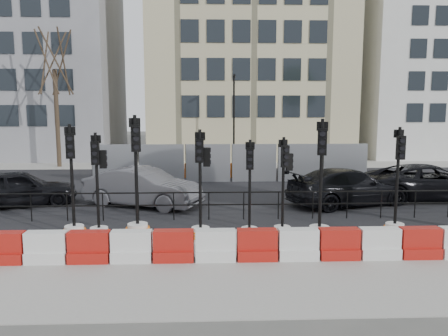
{
  "coord_description": "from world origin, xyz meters",
  "views": [
    {
      "loc": [
        -1.25,
        -13.44,
        3.83
      ],
      "look_at": [
        -0.61,
        3.0,
        1.57
      ],
      "focal_mm": 35.0,
      "sensor_mm": 36.0,
      "label": 1
    }
  ],
  "objects_px": {
    "traffic_signal_d": "(201,215)",
    "car_a": "(19,188)",
    "traffic_signal_h": "(396,214)",
    "traffic_signal_a": "(74,216)",
    "car_c": "(349,187)"
  },
  "relations": [
    {
      "from": "traffic_signal_d",
      "to": "traffic_signal_h",
      "type": "relative_size",
      "value": 0.98
    },
    {
      "from": "traffic_signal_d",
      "to": "traffic_signal_h",
      "type": "distance_m",
      "value": 5.83
    },
    {
      "from": "traffic_signal_a",
      "to": "traffic_signal_h",
      "type": "bearing_deg",
      "value": -13.81
    },
    {
      "from": "traffic_signal_d",
      "to": "traffic_signal_a",
      "type": "bearing_deg",
      "value": -178.27
    },
    {
      "from": "traffic_signal_d",
      "to": "car_a",
      "type": "relative_size",
      "value": 0.7
    },
    {
      "from": "traffic_signal_d",
      "to": "car_a",
      "type": "height_order",
      "value": "traffic_signal_d"
    },
    {
      "from": "traffic_signal_h",
      "to": "traffic_signal_d",
      "type": "bearing_deg",
      "value": -178.5
    },
    {
      "from": "traffic_signal_d",
      "to": "car_a",
      "type": "bearing_deg",
      "value": 152.09
    },
    {
      "from": "car_a",
      "to": "car_c",
      "type": "xyz_separation_m",
      "value": [
        12.96,
        -0.27,
        0.01
      ]
    },
    {
      "from": "traffic_signal_h",
      "to": "car_c",
      "type": "distance_m",
      "value": 4.27
    },
    {
      "from": "traffic_signal_a",
      "to": "traffic_signal_d",
      "type": "bearing_deg",
      "value": -17.15
    },
    {
      "from": "traffic_signal_d",
      "to": "car_c",
      "type": "bearing_deg",
      "value": 42.97
    },
    {
      "from": "traffic_signal_d",
      "to": "car_a",
      "type": "xyz_separation_m",
      "value": [
        -7.17,
        4.72,
        -0.04
      ]
    },
    {
      "from": "traffic_signal_a",
      "to": "car_c",
      "type": "bearing_deg",
      "value": 10.43
    },
    {
      "from": "traffic_signal_a",
      "to": "traffic_signal_h",
      "type": "distance_m",
      "value": 9.55
    }
  ]
}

